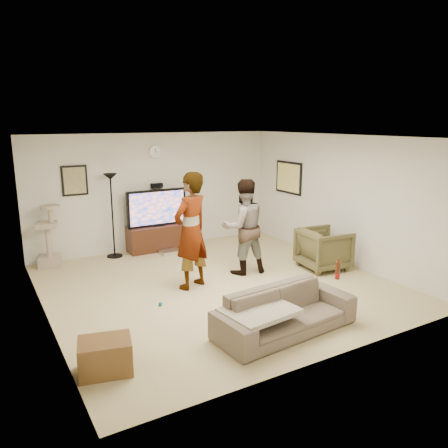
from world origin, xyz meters
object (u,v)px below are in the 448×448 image
tv (157,208)px  sofa (285,311)px  armchair (324,249)px  side_table (105,356)px  floor_lamp (112,216)px  person_right (243,227)px  tv_stand (158,238)px  person_left (191,231)px  beer_bottle (338,271)px  cat_tree (48,236)px

tv → sofa: 4.50m
sofa → armchair: 2.81m
tv → side_table: bearing=-118.7°
sofa → side_table: sofa is taller
floor_lamp → armchair: 4.25m
floor_lamp → person_right: bearing=-50.4°
tv_stand → armchair: bearing=-50.5°
tv → person_left: (-0.33, -2.36, 0.05)m
tv_stand → floor_lamp: (-0.97, -0.02, 0.59)m
person_right → beer_bottle: person_right is taller
floor_lamp → sofa: bearing=-77.3°
floor_lamp → beer_bottle: floor_lamp is taller
sofa → floor_lamp: bearing=98.1°
tv_stand → tv: tv is taller
floor_lamp → person_left: person_left is taller
person_left → side_table: bearing=20.8°
person_left → side_table: 2.83m
tv_stand → person_right: bearing=-69.5°
person_right → sofa: bearing=78.2°
person_left → person_right: 1.16m
floor_lamp → cat_tree: size_ratio=1.42×
cat_tree → person_right: person_right is taller
tv → beer_bottle: (0.94, -4.45, -0.23)m
tv → sofa: (0.03, -4.45, -0.65)m
tv → person_right: size_ratio=0.76×
tv_stand → side_table: bearing=-118.7°
tv → person_right: 2.32m
tv_stand → person_right: size_ratio=0.75×
tv_stand → cat_tree: bearing=-179.9°
tv → cat_tree: tv is taller
tv_stand → person_left: person_left is taller
tv_stand → person_left: (-0.33, -2.36, 0.71)m
sofa → beer_bottle: 1.00m
tv → cat_tree: (-2.23, -0.00, -0.33)m
tv → armchair: bearing=-50.5°
tv → side_table: (-2.31, -4.22, -0.74)m
cat_tree → armchair: bearing=-31.3°
person_left → person_right: person_left is taller
tv → cat_tree: bearing=-179.9°
floor_lamp → tv_stand: bearing=1.3°
tv_stand → cat_tree: size_ratio=1.08×
cat_tree → sofa: bearing=-63.0°
tv_stand → person_right: (0.81, -2.18, 0.60)m
sofa → beer_bottle: beer_bottle is taller
tv → beer_bottle: bearing=-78.1°
sofa → cat_tree: bearing=112.3°
tv → person_right: person_right is taller
tv → floor_lamp: 0.97m
person_left → person_right: bearing=166.7°
armchair → side_table: bearing=114.4°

